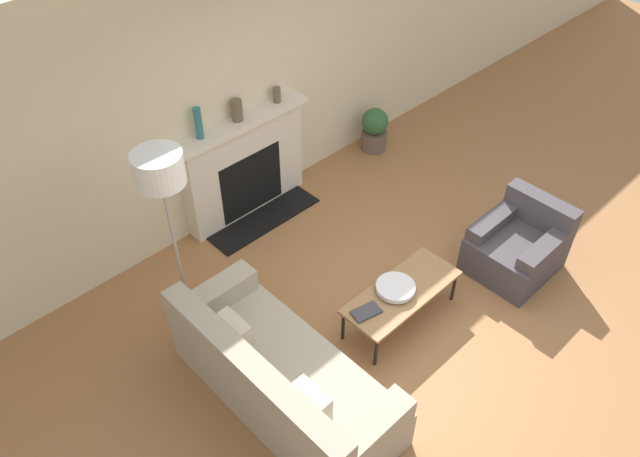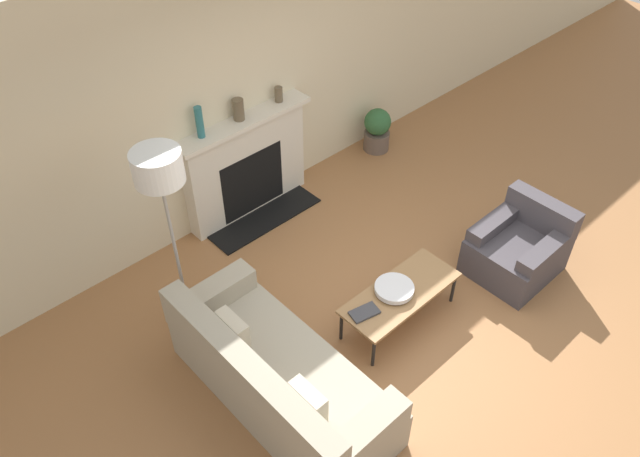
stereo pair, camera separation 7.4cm
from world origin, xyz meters
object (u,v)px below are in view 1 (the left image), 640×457
armchair_near (518,246)px  mantel_vase_left (198,123)px  floor_lamp (162,187)px  couch (280,378)px  bowl (396,288)px  mantel_vase_center_right (277,95)px  book (366,312)px  coffee_table (402,293)px  mantel_vase_center_left (237,110)px  fireplace (246,168)px  potted_plant (374,129)px

armchair_near → mantel_vase_left: mantel_vase_left is taller
floor_lamp → mantel_vase_left: size_ratio=5.66×
couch → bowl: size_ratio=5.65×
mantel_vase_center_right → book: bearing=-112.7°
coffee_table → mantel_vase_left: size_ratio=3.60×
book → floor_lamp: floor_lamp is taller
couch → bowl: 1.37m
mantel_vase_left → mantel_vase_center_left: size_ratio=1.45×
fireplace → mantel_vase_center_right: (0.50, 0.01, 0.70)m
mantel_vase_center_right → couch: bearing=-131.2°
book → potted_plant: (2.37, 2.06, -0.11)m
fireplace → armchair_near: (1.41, -2.63, -0.30)m
fireplace → couch: fireplace is taller
coffee_table → mantel_vase_left: 2.55m
armchair_near → mantel_vase_left: bearing=-144.2°
armchair_near → coffee_table: bearing=-104.2°
coffee_table → floor_lamp: bearing=135.2°
bowl → floor_lamp: 2.26m
couch → mantel_vase_center_left: 2.77m
coffee_table → mantel_vase_left: (-0.50, 2.28, 1.01)m
bowl → mantel_vase_center_left: (0.02, 2.24, 0.88)m
bowl → floor_lamp: floor_lamp is taller
bowl → potted_plant: size_ratio=0.64×
armchair_near → coffee_table: 1.46m
mantel_vase_left → fireplace: bearing=-1.6°
bowl → mantel_vase_center_left: size_ratio=1.58×
mantel_vase_left → bowl: bearing=-78.6°
floor_lamp → mantel_vase_left: floor_lamp is taller
mantel_vase_center_left → mantel_vase_center_right: bearing=0.0°
mantel_vase_center_left → mantel_vase_center_right: 0.53m
fireplace → mantel_vase_left: (-0.50, 0.01, 0.78)m
floor_lamp → potted_plant: bearing=11.6°
coffee_table → mantel_vase_center_right: (0.51, 2.28, 0.92)m
bowl → mantel_vase_left: 2.47m
floor_lamp → mantel_vase_center_right: (1.93, 0.87, -0.29)m
couch → mantel_vase_left: (0.91, 2.19, 1.05)m
armchair_near → coffee_table: size_ratio=0.72×
mantel_vase_left → potted_plant: bearing=-4.1°
couch → coffee_table: size_ratio=1.72×
book → mantel_vase_left: (-0.07, 2.24, 0.96)m
floor_lamp → potted_plant: size_ratio=3.30×
coffee_table → mantel_vase_center_right: size_ratio=7.24×
couch → mantel_vase_center_left: (1.38, 2.19, 1.00)m
mantel_vase_left → book: bearing=-88.3°
mantel_vase_center_left → mantel_vase_center_right: mantel_vase_center_left is taller
couch → mantel_vase_left: bearing=-22.6°
fireplace → mantel_vase_left: size_ratio=4.85×
bowl → mantel_vase_center_left: mantel_vase_center_left is taller
fireplace → couch: bearing=-122.9°
floor_lamp → fireplace: bearing=30.8°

